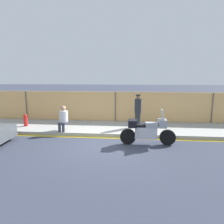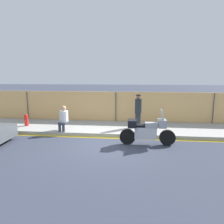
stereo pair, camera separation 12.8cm
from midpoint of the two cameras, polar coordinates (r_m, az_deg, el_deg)
The scene contains 8 objects.
ground_plane at distance 8.72m, azimuth -0.82°, elevation -9.31°, with size 120.00×120.00×0.00m, color #333847.
sidewalk at distance 11.01m, azimuth 0.74°, elevation -4.64°, with size 42.31×2.83×0.18m.
curb_paint_stripe at distance 9.60m, azimuth -0.13°, elevation -7.43°, with size 42.31×0.18×0.01m.
storefront_fence at distance 12.30m, azimuth 1.42°, elevation 1.22°, with size 40.20×0.17×1.98m.
motorcycle at distance 8.67m, azimuth 10.34°, elevation -5.27°, with size 2.37×0.53×1.54m.
officer_standing at distance 10.81m, azimuth 7.81°, elevation 0.41°, with size 0.35×0.35×1.77m.
person_seated_on_curb at distance 10.44m, azimuth -13.35°, elevation -1.39°, with size 0.43×0.67×1.26m.
fire_hydrant at distance 12.09m, azimuth -23.00°, elevation -2.09°, with size 0.21×0.26×0.67m.
Camera 2 is at (1.08, -8.14, 2.92)m, focal length 32.00 mm.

